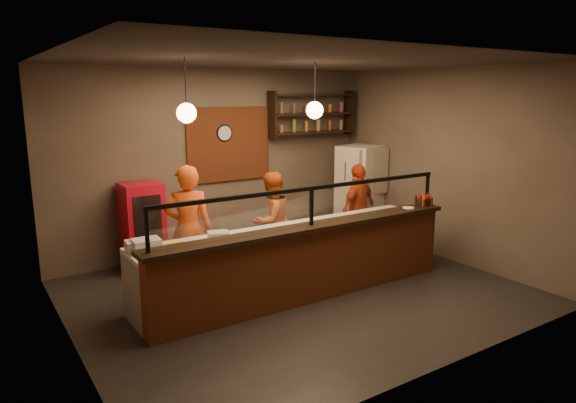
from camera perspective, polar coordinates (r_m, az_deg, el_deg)
floor at (r=7.43m, az=1.16°, el=-10.07°), size 6.00×6.00×0.00m
ceiling at (r=6.89m, az=1.27°, el=15.41°), size 6.00×6.00×0.00m
wall_back at (r=9.13m, az=-7.71°, el=4.41°), size 6.00×0.00×6.00m
wall_left at (r=5.87m, az=-23.74°, el=-0.73°), size 0.00×5.00×5.00m
wall_right at (r=9.01m, az=17.20°, el=3.87°), size 0.00×5.00×5.00m
wall_front at (r=5.16m, az=17.10°, el=-1.86°), size 6.00×0.00×6.00m
brick_patch at (r=9.16m, az=-6.55°, el=6.35°), size 1.60×0.04×1.30m
service_counter at (r=7.02m, az=2.57°, el=-7.05°), size 4.60×0.25×1.00m
counter_ledge at (r=6.87m, az=2.61°, el=-2.86°), size 4.70×0.37×0.06m
worktop_cabinet at (r=7.43m, az=0.30°, el=-6.55°), size 4.60×0.75×0.85m
worktop at (r=7.30m, az=0.30°, el=-3.20°), size 4.60×0.75×0.05m
sneeze_guard at (r=6.79m, az=2.64°, el=-0.08°), size 4.50×0.05×0.52m
wall_shelving at (r=9.88m, az=2.75°, el=9.73°), size 1.84×0.28×0.85m
wall_clock at (r=9.09m, az=-7.12°, el=7.56°), size 0.30×0.04×0.30m
pendant_left at (r=6.35m, az=-11.21°, el=9.63°), size 0.24×0.24×0.77m
pendant_right at (r=7.28m, az=2.98°, el=10.12°), size 0.24×0.24×0.77m
cook_left at (r=7.37m, az=-11.01°, el=-3.00°), size 0.78×0.66×1.82m
cook_mid at (r=8.19m, az=-1.89°, el=-2.16°), size 0.90×0.79×1.58m
cook_right at (r=9.24m, az=7.82°, el=-0.66°), size 0.99×0.62×1.57m
fridge at (r=10.00m, az=8.02°, el=1.00°), size 0.91×0.87×1.80m
red_cooler at (r=8.44m, az=-15.83°, el=-2.75°), size 0.61×0.56×1.42m
pizza_dough at (r=7.63m, az=5.26°, el=-2.35°), size 0.64×0.64×0.01m
prep_tub_a at (r=6.46m, az=-15.46°, el=-4.72°), size 0.34×0.28×0.16m
prep_tub_b at (r=6.52m, az=-16.41°, el=-4.74°), size 0.28×0.23×0.13m
prep_tub_c at (r=6.70m, az=-7.75°, el=-3.89°), size 0.32×0.29×0.13m
rolling_pin at (r=6.63m, az=-13.04°, el=-4.59°), size 0.36×0.09×0.06m
condiment_caddy at (r=8.31m, az=14.95°, el=-0.04°), size 0.22×0.18×0.11m
pepper_mill at (r=8.13m, az=13.98°, el=0.01°), size 0.05×0.05×0.18m
small_plate at (r=8.05m, az=13.23°, el=-0.69°), size 0.21×0.21×0.01m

